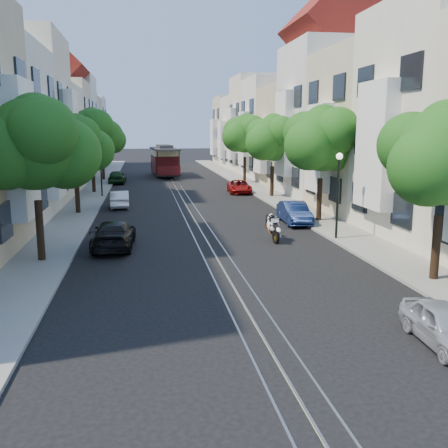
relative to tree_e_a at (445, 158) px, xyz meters
name	(u,v)px	position (x,y,z in m)	size (l,w,h in m)	color
ground	(176,188)	(-7.26, 31.02, -4.40)	(200.00, 200.00, 0.00)	black
sidewalk_east	(251,186)	(-0.01, 31.02, -4.34)	(2.50, 80.00, 0.12)	gray
sidewalk_west	(97,188)	(-14.51, 31.02, -4.34)	(2.50, 80.00, 0.12)	gray
rail_left	(170,188)	(-7.81, 31.02, -4.39)	(0.06, 80.00, 0.02)	gray
rail_slot	(176,188)	(-7.26, 31.02, -4.39)	(0.06, 80.00, 0.02)	gray
rail_right	(182,187)	(-6.71, 31.02, -4.39)	(0.06, 80.00, 0.02)	gray
lane_line	(176,188)	(-7.26, 31.02, -4.40)	(0.08, 80.00, 0.01)	tan
townhouses_east	(299,132)	(4.61, 30.94, 0.79)	(7.75, 72.00, 12.00)	beige
townhouses_west	(40,133)	(-19.13, 30.94, 0.68)	(7.75, 72.00, 11.76)	silver
tree_e_a	(445,158)	(0.00, 0.00, 0.00)	(4.72, 3.87, 6.27)	black
tree_e_b	(323,141)	(0.00, 12.00, 0.34)	(4.93, 4.08, 6.68)	black
tree_e_c	(274,140)	(0.00, 23.00, 0.20)	(4.84, 3.99, 6.52)	black
tree_e_d	(246,135)	(0.00, 34.00, 0.47)	(5.01, 4.16, 6.85)	black
tree_w_a	(36,146)	(-14.40, 5.00, 0.34)	(4.93, 4.08, 6.68)	black
tree_w_b	(76,145)	(-14.40, 17.00, 0.00)	(4.72, 3.87, 6.27)	black
tree_w_c	(92,133)	(-14.40, 28.00, 0.67)	(5.13, 4.28, 7.09)	black
tree_w_d	(102,137)	(-14.40, 39.00, 0.20)	(4.84, 3.99, 6.52)	black
lamp_east	(338,183)	(-0.96, 7.02, -1.55)	(0.32, 0.32, 4.16)	black
lamp_west	(101,162)	(-13.56, 25.02, -1.55)	(0.32, 0.32, 4.16)	black
sportbike_rider	(272,226)	(-4.11, 7.40, -3.65)	(0.52, 2.00, 1.38)	black
cable_car	(164,159)	(-7.76, 42.97, -2.43)	(3.27, 8.80, 3.32)	black
parked_car_e_near	(445,325)	(-2.86, -4.98, -3.87)	(1.25, 3.10, 1.06)	#A0A2AB
parked_car_e_mid	(294,213)	(-1.66, 11.70, -3.77)	(1.33, 3.82, 1.26)	#0E1C47
parked_car_e_far	(239,187)	(-2.13, 26.11, -3.84)	(1.84, 3.98, 1.11)	maroon
parked_car_w_near	(114,234)	(-11.66, 7.11, -3.76)	(1.80, 4.42, 1.28)	black
parked_car_w_mid	(120,199)	(-11.93, 19.56, -3.81)	(1.24, 3.56, 1.17)	white
parked_car_w_far	(117,177)	(-12.86, 35.65, -3.71)	(1.62, 4.03, 1.37)	black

